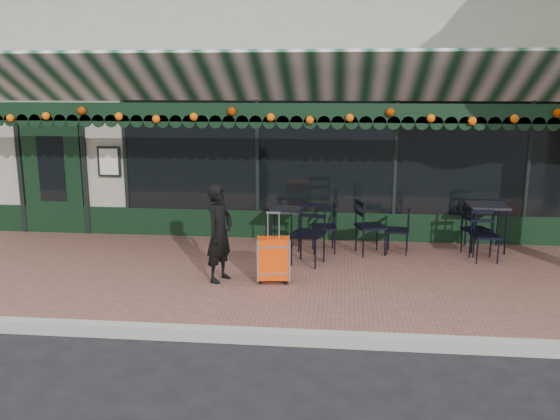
# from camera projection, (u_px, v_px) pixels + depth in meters

# --- Properties ---
(ground) EXTENTS (80.00, 80.00, 0.00)m
(ground) POSITION_uv_depth(u_px,v_px,m) (296.00, 341.00, 6.79)
(ground) COLOR black
(ground) RESTS_ON ground
(sidewalk) EXTENTS (18.00, 4.00, 0.15)m
(sidewalk) POSITION_uv_depth(u_px,v_px,m) (307.00, 278.00, 8.72)
(sidewalk) COLOR brown
(sidewalk) RESTS_ON ground
(curb) EXTENTS (18.00, 0.16, 0.15)m
(curb) POSITION_uv_depth(u_px,v_px,m) (296.00, 338.00, 6.69)
(curb) COLOR #9E9E99
(curb) RESTS_ON ground
(restaurant_building) EXTENTS (12.00, 9.60, 4.50)m
(restaurant_building) POSITION_uv_depth(u_px,v_px,m) (322.00, 109.00, 13.92)
(restaurant_building) COLOR gray
(restaurant_building) RESTS_ON ground
(woman) EXTENTS (0.49, 0.59, 1.38)m
(woman) POSITION_uv_depth(u_px,v_px,m) (219.00, 233.00, 8.26)
(woman) COLOR black
(woman) RESTS_ON sidewalk
(suitcase) EXTENTS (0.47, 0.30, 1.00)m
(suitcase) POSITION_uv_depth(u_px,v_px,m) (273.00, 259.00, 8.25)
(suitcase) COLOR #FF4108
(suitcase) RESTS_ON sidewalk
(cafe_table_a) EXTENTS (0.63, 0.63, 0.78)m
(cafe_table_a) POSITION_uv_depth(u_px,v_px,m) (487.00, 209.00, 9.81)
(cafe_table_a) COLOR black
(cafe_table_a) RESTS_ON sidewalk
(cafe_table_b) EXTENTS (0.55, 0.55, 0.68)m
(cafe_table_b) POSITION_uv_depth(u_px,v_px,m) (286.00, 213.00, 9.94)
(cafe_table_b) COLOR black
(cafe_table_b) RESTS_ON sidewalk
(chair_a_left) EXTENTS (0.43, 0.43, 0.75)m
(chair_a_left) POSITION_uv_depth(u_px,v_px,m) (398.00, 231.00, 9.66)
(chair_a_left) COLOR black
(chair_a_left) RESTS_ON sidewalk
(chair_a_right) EXTENTS (0.52, 0.52, 0.80)m
(chair_a_right) POSITION_uv_depth(u_px,v_px,m) (477.00, 230.00, 9.60)
(chair_a_right) COLOR black
(chair_a_right) RESTS_ON sidewalk
(chair_a_front) EXTENTS (0.45, 0.45, 0.80)m
(chair_a_front) POSITION_uv_depth(u_px,v_px,m) (485.00, 236.00, 9.23)
(chair_a_front) COLOR black
(chair_a_front) RESTS_ON sidewalk
(chair_b_left) EXTENTS (0.46, 0.46, 0.82)m
(chair_b_left) POSITION_uv_depth(u_px,v_px,m) (324.00, 228.00, 9.73)
(chair_b_left) COLOR black
(chair_b_left) RESTS_ON sidewalk
(chair_b_right) EXTENTS (0.56, 0.56, 0.90)m
(chair_b_right) POSITION_uv_depth(u_px,v_px,m) (371.00, 227.00, 9.61)
(chair_b_right) COLOR black
(chair_b_right) RESTS_ON sidewalk
(chair_b_front) EXTENTS (0.60, 0.60, 0.95)m
(chair_b_front) POSITION_uv_depth(u_px,v_px,m) (308.00, 234.00, 9.06)
(chair_b_front) COLOR black
(chair_b_front) RESTS_ON sidewalk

